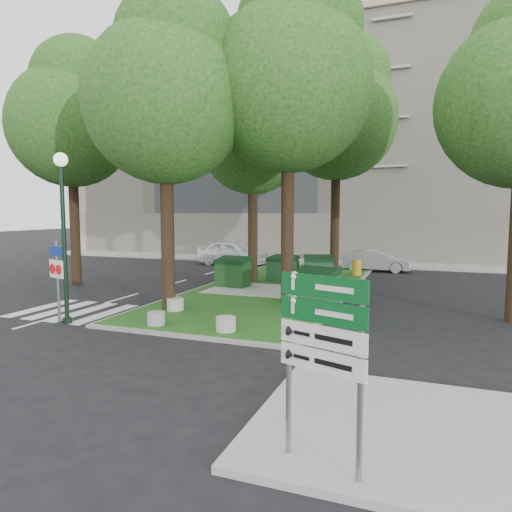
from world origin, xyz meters
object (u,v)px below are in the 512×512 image
at_px(traffic_sign_pole, 57,270).
at_px(car_silver, 376,260).
at_px(bollard_mid, 175,304).
at_px(dumpster_a, 233,272).
at_px(tree_median_mid, 255,130).
at_px(litter_bin, 357,267).
at_px(bollard_right, 226,324).
at_px(dumpster_c, 318,269).
at_px(street_lamp, 63,217).
at_px(dumpster_d, 316,288).
at_px(tree_median_near_right, 292,71).
at_px(tree_street_left, 73,114).
at_px(tree_median_near_left, 168,86).
at_px(car_white, 232,253).
at_px(bollard_left, 156,318).
at_px(directional_sign, 323,341).
at_px(dumpster_b, 283,269).
at_px(tree_median_far, 339,108).

relative_size(traffic_sign_pole, car_silver, 0.65).
bearing_deg(bollard_mid, dumpster_a, 91.53).
distance_m(tree_median_mid, litter_bin, 8.53).
relative_size(bollard_right, litter_bin, 0.69).
xyz_separation_m(tree_median_mid, car_silver, (4.75, 6.48, -6.36)).
bearing_deg(dumpster_c, street_lamp, -135.19).
bearing_deg(dumpster_a, dumpster_d, -30.00).
relative_size(dumpster_d, traffic_sign_pole, 0.67).
relative_size(tree_median_near_right, tree_street_left, 1.04).
bearing_deg(tree_street_left, bollard_right, -29.08).
bearing_deg(tree_median_near_left, bollard_mid, -38.87).
bearing_deg(street_lamp, bollard_right, 5.49).
bearing_deg(dumpster_d, car_white, 142.62).
bearing_deg(litter_bin, car_silver, 76.93).
relative_size(tree_median_near_right, street_lamp, 2.27).
height_order(street_lamp, car_silver, street_lamp).
relative_size(tree_median_near_right, car_white, 2.55).
bearing_deg(dumpster_d, litter_bin, 105.44).
bearing_deg(traffic_sign_pole, tree_median_near_left, 61.26).
xyz_separation_m(dumpster_d, bollard_mid, (-4.18, -2.22, -0.44)).
bearing_deg(dumpster_d, bollard_mid, -135.14).
bearing_deg(car_silver, dumpster_a, 143.98).
xyz_separation_m(tree_median_mid, dumpster_d, (3.91, -4.46, -6.22)).
height_order(tree_street_left, dumpster_a, tree_street_left).
bearing_deg(car_silver, bollard_right, 167.33).
distance_m(dumpster_c, dumpster_d, 5.39).
bearing_deg(tree_median_mid, street_lamp, -106.38).
bearing_deg(bollard_mid, bollard_left, -75.87).
distance_m(tree_median_mid, directional_sign, 16.24).
height_order(tree_median_near_right, traffic_sign_pole, tree_median_near_right).
distance_m(bollard_mid, litter_bin, 11.31).
bearing_deg(dumpster_d, dumpster_a, 163.59).
bearing_deg(dumpster_b, car_white, 145.52).
distance_m(tree_median_near_right, traffic_sign_pole, 9.82).
bearing_deg(bollard_left, dumpster_d, 47.84).
bearing_deg(dumpster_a, dumpster_b, 55.75).
relative_size(tree_median_near_left, tree_street_left, 0.96).
relative_size(tree_median_far, traffic_sign_pole, 4.84).
relative_size(tree_median_far, bollard_mid, 21.53).
height_order(dumpster_d, car_silver, dumpster_d).
relative_size(dumpster_a, traffic_sign_pole, 0.58).
xyz_separation_m(tree_median_far, traffic_sign_pole, (-6.20, -11.90, -6.74)).
bearing_deg(tree_street_left, tree_median_near_right, -8.13).
bearing_deg(bollard_mid, traffic_sign_pole, -140.92).
relative_size(tree_median_mid, bollard_left, 19.69).
bearing_deg(dumpster_c, traffic_sign_pole, -136.94).
height_order(traffic_sign_pole, directional_sign, directional_sign).
xyz_separation_m(tree_median_far, street_lamp, (-5.84, -11.97, -5.14)).
relative_size(tree_median_mid, bollard_right, 18.42).
height_order(dumpster_c, bollard_left, dumpster_c).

